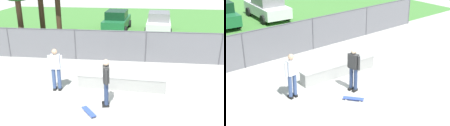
# 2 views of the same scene
# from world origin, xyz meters

# --- Properties ---
(ground_plane) EXTENTS (80.00, 80.00, 0.00)m
(ground_plane) POSITION_xyz_m (0.00, 0.00, 0.00)
(ground_plane) COLOR #ADAAA3
(concrete_ledge) EXTENTS (3.76, 0.68, 0.60)m
(concrete_ledge) POSITION_xyz_m (0.90, 1.51, 0.30)
(concrete_ledge) COLOR #999993
(concrete_ledge) RESTS_ON ground
(skateboarder) EXTENTS (0.33, 0.59, 1.82)m
(skateboarder) POSITION_xyz_m (0.46, 0.05, 1.01)
(skateboarder) COLOR black
(skateboarder) RESTS_ON ground
(skateboard) EXTENTS (0.65, 0.75, 0.09)m
(skateboard) POSITION_xyz_m (-0.08, -0.57, 0.07)
(skateboard) COLOR #334CB2
(skateboard) RESTS_ON ground
(chainlink_fence) EXTENTS (19.60, 0.07, 1.73)m
(chainlink_fence) POSITION_xyz_m (0.00, 4.95, 0.95)
(chainlink_fence) COLOR #4C4C51
(chainlink_fence) RESTS_ON ground
(car_white) EXTENTS (2.26, 4.33, 1.66)m
(car_white) POSITION_xyz_m (3.08, 12.04, 0.84)
(car_white) COLOR silver
(car_white) RESTS_ON ground
(bystander) EXTENTS (0.60, 0.30, 1.82)m
(bystander) POSITION_xyz_m (-1.76, 1.08, 1.01)
(bystander) COLOR black
(bystander) RESTS_ON ground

